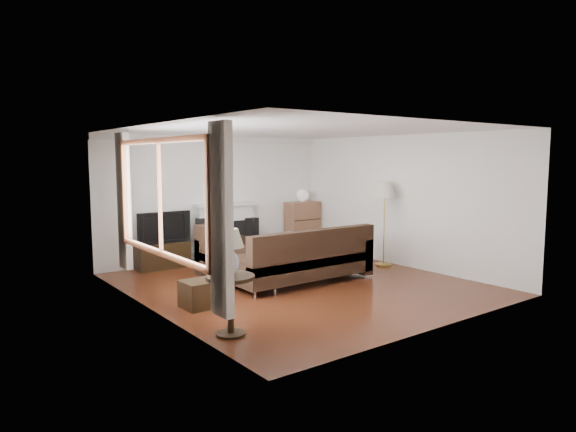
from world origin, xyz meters
TOP-DOWN VIEW (x-y plane):
  - room at (0.00, 0.00)m, footprint 5.10×5.60m
  - window at (-2.45, -0.20)m, footprint 0.12×2.74m
  - curtain_near at (-2.40, -1.72)m, footprint 0.10×0.35m
  - curtain_far at (-2.40, 1.32)m, footprint 0.10×0.35m
  - fireplace at (0.15, 2.64)m, footprint 1.40×0.26m
  - tv_stand at (-1.30, 2.50)m, footprint 0.97×0.44m
  - television at (-1.30, 2.50)m, footprint 1.03×0.13m
  - speaker_left at (-0.45, 2.54)m, footprint 0.34×0.37m
  - speaker_right at (0.70, 2.55)m, footprint 0.32×0.34m
  - bookshelf at (2.08, 2.53)m, footprint 0.79×0.37m
  - globe_lamp at (2.08, 2.53)m, footprint 0.27×0.27m
  - sectional_sofa at (0.07, 0.05)m, footprint 2.68×1.96m
  - coffee_table at (0.03, 1.50)m, footprint 1.23×0.80m
  - footstool at (-1.93, -0.22)m, footprint 0.45×0.45m
  - floor_lamp at (2.22, 0.19)m, footprint 0.48×0.48m
  - side_table at (-2.15, -1.46)m, footprint 0.57×0.57m
  - table_lamp at (-2.15, -1.46)m, footprint 0.33×0.33m

SIDE VIEW (x-z plane):
  - footstool at x=-1.93m, z-range 0.00..0.37m
  - coffee_table at x=0.03m, z-range 0.00..0.45m
  - tv_stand at x=-1.30m, z-range 0.00..0.49m
  - side_table at x=-2.15m, z-range 0.00..0.71m
  - speaker_right at x=0.70m, z-range 0.00..0.81m
  - sectional_sofa at x=0.07m, z-range 0.00..0.87m
  - speaker_left at x=-0.45m, z-range 0.00..0.88m
  - bookshelf at x=2.08m, z-range 0.00..1.08m
  - fireplace at x=0.15m, z-range 0.00..1.15m
  - television at x=-1.30m, z-range 0.49..1.08m
  - floor_lamp at x=2.22m, z-range 0.00..1.62m
  - table_lamp at x=-2.15m, z-range 0.71..1.25m
  - globe_lamp at x=2.08m, z-range 1.08..1.36m
  - room at x=0.00m, z-range -0.02..2.52m
  - curtain_near at x=-2.40m, z-range 0.35..2.45m
  - curtain_far at x=-2.40m, z-range 0.35..2.45m
  - window at x=-2.45m, z-range 0.78..2.32m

